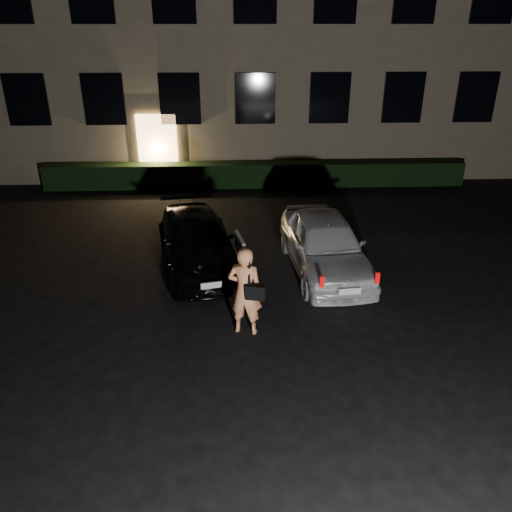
{
  "coord_description": "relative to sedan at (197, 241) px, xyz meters",
  "views": [
    {
      "loc": [
        -0.73,
        -7.0,
        5.45
      ],
      "look_at": [
        -0.35,
        2.0,
        1.19
      ],
      "focal_mm": 35.0,
      "sensor_mm": 36.0,
      "label": 1
    }
  ],
  "objects": [
    {
      "name": "building",
      "position": [
        1.69,
        10.84,
        5.4
      ],
      "size": [
        20.0,
        8.11,
        12.0
      ],
      "color": "#6D604E",
      "rests_on": "ground"
    },
    {
      "name": "sedan",
      "position": [
        0.0,
        0.0,
        0.0
      ],
      "size": [
        2.47,
        4.39,
        1.2
      ],
      "rotation": [
        0.0,
        0.0,
        0.2
      ],
      "color": "black",
      "rests_on": "ground"
    },
    {
      "name": "man",
      "position": [
        1.11,
        -3.03,
        0.29
      ],
      "size": [
        0.75,
        0.57,
        1.78
      ],
      "rotation": [
        0.0,
        0.0,
        2.91
      ],
      "color": "#F79662",
      "rests_on": "ground"
    },
    {
      "name": "hedge",
      "position": [
        1.7,
        6.36,
        -0.18
      ],
      "size": [
        15.0,
        0.7,
        0.85
      ],
      "primitive_type": "cube",
      "color": "black",
      "rests_on": "ground"
    },
    {
      "name": "hatch",
      "position": [
        3.04,
        -0.49,
        0.09
      ],
      "size": [
        2.0,
        4.19,
        1.38
      ],
      "rotation": [
        0.0,
        0.0,
        0.09
      ],
      "color": "silver",
      "rests_on": "ground"
    },
    {
      "name": "ground",
      "position": [
        1.7,
        -4.14,
        -0.6
      ],
      "size": [
        80.0,
        80.0,
        0.0
      ],
      "primitive_type": "plane",
      "color": "black",
      "rests_on": "ground"
    }
  ]
}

